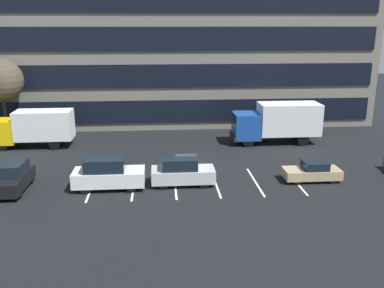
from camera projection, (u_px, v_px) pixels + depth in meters
name	position (u px, v px, depth m)	size (l,w,h in m)	color
ground_plane	(192.00, 168.00, 31.78)	(120.00, 120.00, 0.00)	black
office_building	(179.00, 22.00, 46.00)	(40.85, 12.13, 21.60)	slate
lot_markings	(195.00, 183.00, 28.63)	(14.14, 5.40, 0.01)	silver
box_truck_blue	(278.00, 121.00, 37.92)	(7.94, 2.63, 3.68)	#194799
box_truck_yellow	(34.00, 127.00, 36.69)	(7.08, 2.34, 3.28)	yellow
suv_black	(13.00, 177.00, 27.22)	(1.76, 4.16, 1.88)	black
suv_silver	(182.00, 172.00, 28.22)	(4.27, 1.81, 1.93)	silver
suv_white	(108.00, 174.00, 27.57)	(4.70, 1.99, 2.12)	white
sedan_tan	(312.00, 172.00, 29.02)	(3.92, 1.64, 1.40)	tan
bare_tree	(1.00, 80.00, 38.72)	(4.03, 4.03, 7.55)	#473323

